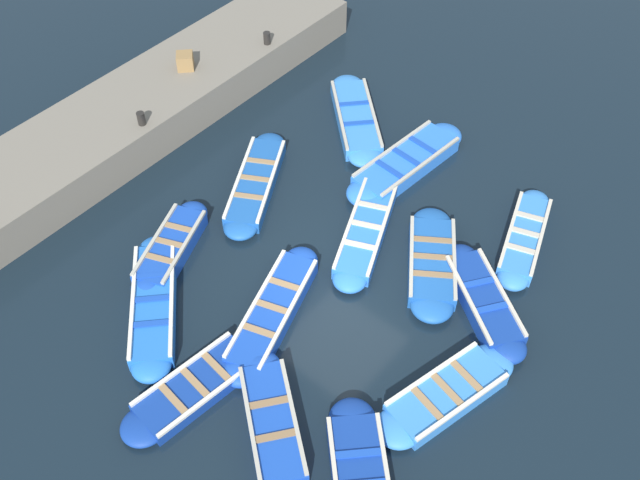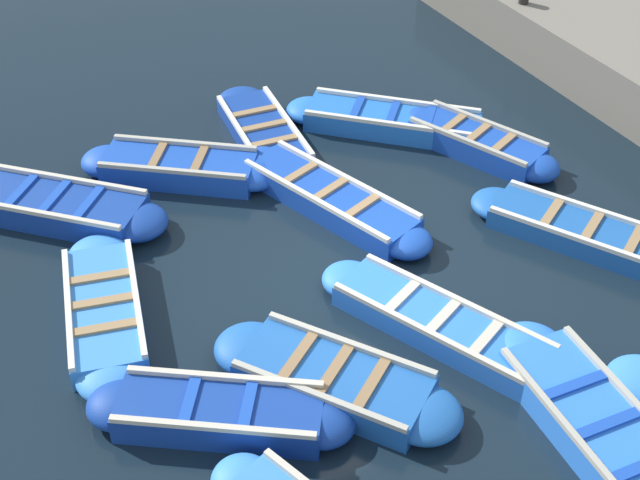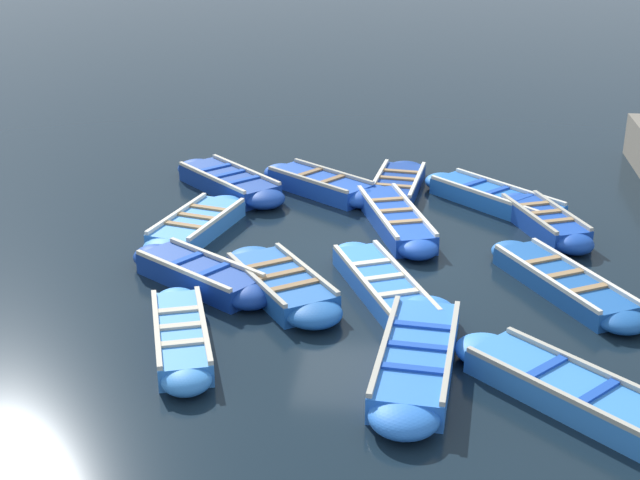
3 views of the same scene
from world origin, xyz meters
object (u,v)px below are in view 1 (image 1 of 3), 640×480
boat_bow_out (356,119)px  boat_alongside (171,249)px  boat_outer_left (406,163)px  buoy_orange_near (355,152)px  boat_mid_row (273,312)px  boat_broadside (366,230)px  boat_tucked (446,394)px  boat_centre (272,424)px  boat_drifting (524,238)px  boat_outer_right (196,387)px  boat_far_corner (154,304)px  boat_stern_in (432,262)px  bollard_mid_south (267,38)px  wooden_crate (185,61)px  boat_inner_gap (483,301)px  bollard_mid_north (141,119)px  boat_end_of_row (256,183)px

boat_bow_out → boat_alongside: bearing=-93.0°
boat_outer_left → buoy_orange_near: size_ratio=11.91×
boat_mid_row → boat_broadside: (0.06, 3.18, -0.02)m
boat_tucked → boat_mid_row: bearing=-169.3°
boat_outer_left → boat_alongside: (-2.43, -5.82, 0.00)m
boat_centre → boat_broadside: (-1.72, 5.13, -0.03)m
boat_bow_out → boat_drifting: 5.75m
boat_centre → boat_drifting: (1.25, 7.30, -0.02)m
boat_mid_row → buoy_orange_near: (-1.84, 5.14, -0.02)m
boat_outer_right → boat_drifting: boat_drifting is taller
boat_bow_out → boat_mid_row: 6.76m
boat_alongside → boat_mid_row: (3.00, 0.19, -0.01)m
boat_far_corner → boat_broadside: bearing=65.2°
boat_tucked → boat_stern_in: bearing=129.4°
boat_tucked → boat_alongside: boat_alongside is taller
boat_far_corner → boat_broadside: boat_far_corner is taller
boat_stern_in → boat_far_corner: size_ratio=0.97×
boat_drifting → boat_bow_out: bearing=171.4°
boat_stern_in → bollard_mid_south: size_ratio=9.47×
boat_bow_out → boat_mid_row: boat_mid_row is taller
boat_mid_row → bollard_mid_south: 8.79m
boat_centre → boat_stern_in: (0.03, 5.29, -0.01)m
boat_tucked → boat_stern_in: (-2.13, 2.60, 0.01)m
boat_alongside → boat_outer_right: (3.05, -2.11, -0.05)m
boat_outer_left → boat_far_corner: size_ratio=1.19×
wooden_crate → buoy_orange_near: 5.27m
boat_alongside → boat_mid_row: bearing=3.7°
boat_tucked → wooden_crate: 11.38m
boat_inner_gap → wooden_crate: bearing=174.9°
buoy_orange_near → boat_inner_gap: bearing=-21.1°
boat_bow_out → boat_inner_gap: bearing=-27.2°
wooden_crate → boat_centre: bearing=-34.8°
boat_inner_gap → bollard_mid_north: 9.43m
boat_tucked → boat_far_corner: boat_far_corner is taller
boat_outer_right → boat_broadside: 5.48m
boat_inner_gap → boat_broadside: bearing=179.6°
boat_outer_right → bollard_mid_north: (-6.04, 4.04, 1.08)m
boat_broadside → boat_end_of_row: bearing=-170.1°
boat_outer_left → boat_centre: bearing=-72.8°
boat_mid_row → boat_centre: boat_centre is taller
boat_inner_gap → boat_far_corner: size_ratio=0.92×
boat_end_of_row → boat_far_corner: (0.90, -4.15, 0.02)m
boat_stern_in → buoy_orange_near: (-3.64, 1.79, -0.02)m
boat_drifting → boat_alongside: bearing=-137.3°
boat_outer_left → boat_drifting: bearing=-4.3°
boat_outer_left → wooden_crate: (-6.32, -1.56, 1.07)m
boat_outer_right → boat_stern_in: 5.91m
boat_drifting → boat_inner_gap: bearing=-83.4°
boat_stern_in → buoy_orange_near: 4.06m
wooden_crate → buoy_orange_near: bearing=11.9°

